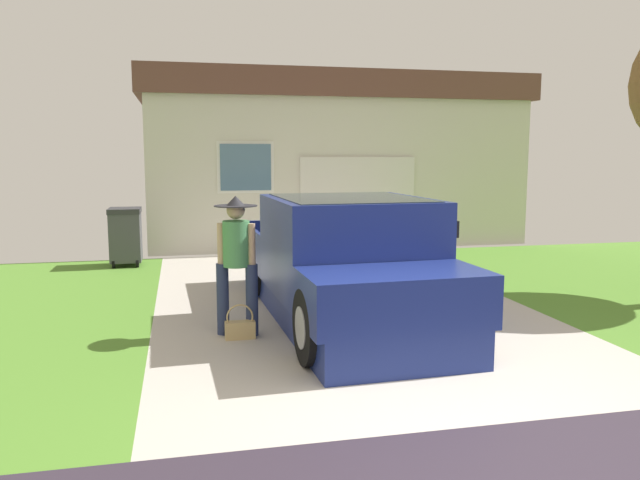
% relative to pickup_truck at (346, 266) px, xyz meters
% --- Properties ---
extents(pickup_truck, '(2.20, 5.30, 1.63)m').
position_rel_pickup_truck_xyz_m(pickup_truck, '(0.00, 0.00, 0.00)').
color(pickup_truck, navy).
rests_on(pickup_truck, ground).
extents(person_with_hat, '(0.51, 0.51, 1.68)m').
position_rel_pickup_truck_xyz_m(person_with_hat, '(-1.43, -0.31, 0.23)').
color(person_with_hat, navy).
rests_on(person_with_hat, ground).
extents(handbag, '(0.35, 0.14, 0.42)m').
position_rel_pickup_truck_xyz_m(handbag, '(-1.42, -0.49, -0.61)').
color(handbag, tan).
rests_on(handbag, ground).
extents(house_with_garage, '(9.28, 6.15, 4.06)m').
position_rel_pickup_truck_xyz_m(house_with_garage, '(1.68, 8.93, 1.31)').
color(house_with_garage, beige).
rests_on(house_with_garage, ground).
extents(wheeled_trash_bin, '(0.60, 0.72, 1.13)m').
position_rel_pickup_truck_xyz_m(wheeled_trash_bin, '(-3.13, 4.97, -0.13)').
color(wheeled_trash_bin, '#424247').
rests_on(wheeled_trash_bin, ground).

